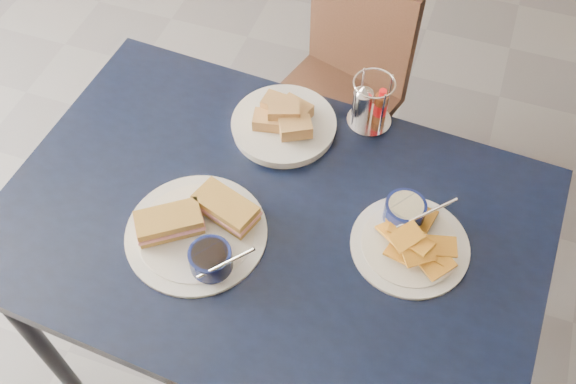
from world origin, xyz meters
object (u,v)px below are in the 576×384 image
(chair_far, at_px, (338,75))
(condiment_caddy, at_px, (369,105))
(bread_basket, at_px, (284,122))
(dining_table, at_px, (270,236))
(sandwich_plate, at_px, (199,230))
(plantain_plate, at_px, (409,233))

(chair_far, relative_size, condiment_caddy, 5.75)
(chair_far, bearing_deg, bread_basket, -90.12)
(dining_table, relative_size, sandwich_plate, 3.90)
(bread_basket, bearing_deg, condiment_caddy, 26.87)
(sandwich_plate, xyz_separation_m, bread_basket, (0.07, 0.35, 0.00))
(dining_table, distance_m, chair_far, 0.83)
(plantain_plate, distance_m, bread_basket, 0.41)
(dining_table, xyz_separation_m, plantain_plate, (0.30, 0.06, 0.09))
(chair_far, distance_m, sandwich_plate, 0.94)
(chair_far, relative_size, bread_basket, 3.11)
(sandwich_plate, distance_m, bread_basket, 0.36)
(dining_table, height_order, sandwich_plate, sandwich_plate)
(plantain_plate, distance_m, condiment_caddy, 0.35)
(dining_table, distance_m, bread_basket, 0.29)
(sandwich_plate, relative_size, condiment_caddy, 2.35)
(plantain_plate, bearing_deg, dining_table, -169.31)
(dining_table, height_order, condiment_caddy, condiment_caddy)
(chair_far, height_order, bread_basket, bread_basket)
(dining_table, distance_m, sandwich_plate, 0.18)
(bread_basket, relative_size, condiment_caddy, 1.85)
(dining_table, bearing_deg, condiment_caddy, 70.46)
(dining_table, height_order, chair_far, chair_far)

